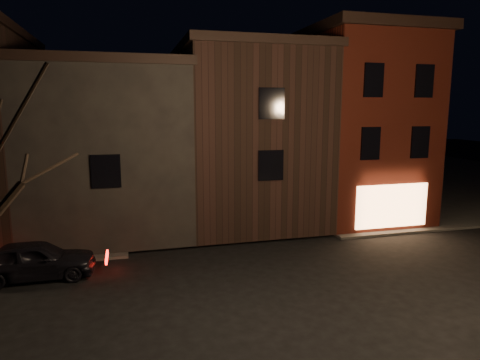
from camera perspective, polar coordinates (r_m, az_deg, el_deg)
The scene contains 6 objects.
ground at distance 15.25m, azimuth 5.29°, elevation -14.96°, with size 120.00×120.00×0.00m, color black.
sidewalk_far_right at distance 41.78m, azimuth 21.90°, elevation 0.30°, with size 30.00×30.00×0.12m, color #2D2B28.
corner_building at distance 25.90m, azimuth 15.05°, elevation 7.24°, with size 6.50×8.50×10.50m.
row_building_a at distance 24.39m, azimuth 0.30°, elevation 6.10°, with size 7.30×10.30×9.40m.
row_building_b at distance 23.60m, azimuth -17.01°, elevation 4.35°, with size 7.80×10.30×8.40m.
parked_car_a at distance 17.93m, azimuth -25.62°, elevation -9.58°, with size 1.72×4.27×1.46m, color black.
Camera 1 is at (-4.84, -13.00, 6.34)m, focal length 32.00 mm.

